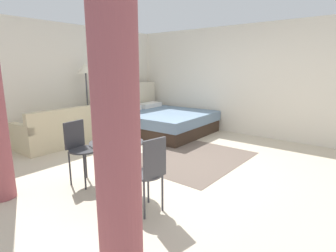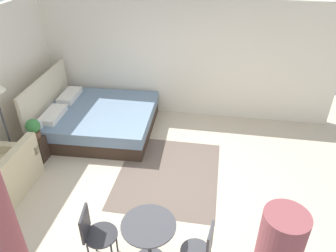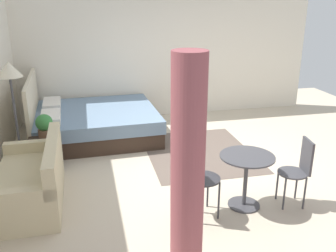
# 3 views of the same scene
# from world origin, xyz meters

# --- Properties ---
(ground_plane) EXTENTS (8.30, 9.38, 0.02)m
(ground_plane) POSITION_xyz_m (0.00, 0.00, -0.01)
(ground_plane) COLOR beige
(wall_right) EXTENTS (0.12, 6.38, 2.56)m
(wall_right) POSITION_xyz_m (2.65, 0.00, 1.28)
(wall_right) COLOR silver
(wall_right) RESTS_ON ground
(area_rug) EXTENTS (2.06, 1.73, 0.01)m
(area_rug) POSITION_xyz_m (0.34, -0.03, 0.00)
(area_rug) COLOR #66564C
(area_rug) RESTS_ON ground
(bed) EXTENTS (2.09, 2.30, 1.18)m
(bed) POSITION_xyz_m (1.51, 1.70, 0.29)
(bed) COLOR #38281E
(bed) RESTS_ON ground
(nightstand) EXTENTS (0.55, 0.42, 0.46)m
(nightstand) POSITION_xyz_m (0.51, 2.48, 0.23)
(nightstand) COLOR #38281E
(nightstand) RESTS_ON ground
(potted_plant) EXTENTS (0.26, 0.26, 0.36)m
(potted_plant) POSITION_xyz_m (0.41, 2.43, 0.65)
(potted_plant) COLOR brown
(potted_plant) RESTS_ON nightstand
(vase) EXTENTS (0.10, 0.10, 0.19)m
(vase) POSITION_xyz_m (0.63, 2.44, 0.56)
(vase) COLOR silver
(vase) RESTS_ON nightstand
(balcony_table) EXTENTS (0.67, 0.67, 0.69)m
(balcony_table) POSITION_xyz_m (-1.41, -0.09, 0.48)
(balcony_table) COLOR #3F3F44
(balcony_table) RESTS_ON ground
(cafe_chair_near_window) EXTENTS (0.47, 0.47, 0.87)m
(cafe_chair_near_window) POSITION_xyz_m (-1.51, 0.57, 0.54)
(cafe_chair_near_window) COLOR #2D2D33
(cafe_chair_near_window) RESTS_ON ground
(cafe_chair_near_couch) EXTENTS (0.42, 0.42, 0.87)m
(cafe_chair_near_couch) POSITION_xyz_m (-1.51, -0.75, 0.52)
(cafe_chair_near_couch) COLOR #3F3F44
(cafe_chair_near_couch) RESTS_ON ground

